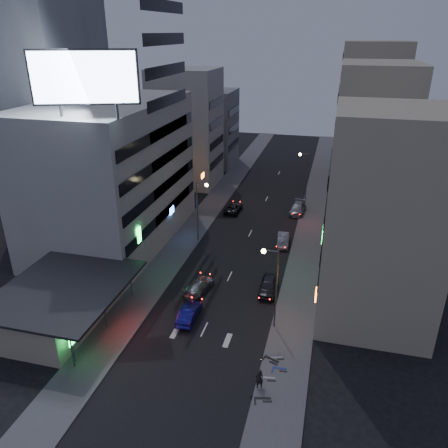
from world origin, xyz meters
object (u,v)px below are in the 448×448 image
(scooter_black_a, at_px, (271,391))
(scooter_silver_a, at_px, (276,372))
(parked_car_right_near, at_px, (268,286))
(scooter_black_b, at_px, (280,356))
(scooter_blue, at_px, (288,363))
(scooter_silver_b, at_px, (283,351))
(person, at_px, (259,379))
(parked_car_right_mid, at_px, (283,240))
(road_car_silver, at_px, (199,286))
(parked_car_left, at_px, (233,208))
(parked_car_right_far, at_px, (298,208))
(road_car_blue, at_px, (189,313))

(scooter_black_a, distance_m, scooter_silver_a, 2.16)
(parked_car_right_near, xyz_separation_m, scooter_black_b, (2.70, -10.65, -0.01))
(scooter_black_a, bearing_deg, parked_car_right_near, -2.84)
(scooter_blue, relative_size, scooter_silver_b, 1.03)
(person, relative_size, scooter_black_b, 0.84)
(person, xyz_separation_m, scooter_silver_b, (1.34, 4.03, -0.33))
(scooter_black_a, relative_size, scooter_black_b, 0.94)
(parked_car_right_mid, height_order, scooter_silver_a, parked_car_right_mid)
(parked_car_right_mid, bearing_deg, scooter_black_a, -90.33)
(scooter_silver_a, bearing_deg, scooter_silver_b, -14.04)
(scooter_black_a, xyz_separation_m, scooter_silver_a, (0.01, 2.16, -0.02))
(person, bearing_deg, road_car_silver, -80.81)
(scooter_blue, height_order, scooter_silver_b, scooter_blue)
(parked_car_right_near, height_order, scooter_silver_a, parked_car_right_near)
(scooter_blue, distance_m, scooter_silver_b, 1.54)
(person, bearing_deg, parked_car_right_near, -110.26)
(person, distance_m, scooter_silver_a, 1.78)
(person, distance_m, scooter_black_b, 3.47)
(scooter_black_b, bearing_deg, road_car_silver, 69.92)
(scooter_blue, bearing_deg, parked_car_left, 20.24)
(road_car_silver, distance_m, scooter_silver_a, 14.64)
(parked_car_right_mid, bearing_deg, road_car_silver, -124.48)
(parked_car_right_far, bearing_deg, parked_car_right_mid, -90.49)
(parked_car_left, height_order, road_car_silver, road_car_silver)
(parked_car_right_far, bearing_deg, parked_car_left, -165.13)
(road_car_blue, xyz_separation_m, scooter_silver_a, (9.25, -5.77, -0.01))
(road_car_silver, height_order, person, person)
(road_car_silver, xyz_separation_m, person, (8.76, -12.19, 0.31))
(parked_car_right_far, xyz_separation_m, scooter_silver_b, (2.04, -33.07, -0.09))
(scooter_black_b, bearing_deg, parked_car_right_mid, 28.65)
(road_car_blue, bearing_deg, scooter_blue, 154.94)
(parked_car_left, distance_m, scooter_blue, 34.77)
(road_car_blue, height_order, scooter_silver_b, road_car_blue)
(parked_car_right_near, relative_size, scooter_blue, 2.50)
(scooter_silver_b, bearing_deg, parked_car_right_far, -16.98)
(scooter_silver_b, bearing_deg, scooter_blue, -178.86)
(scooter_silver_b, bearing_deg, road_car_silver, 30.54)
(parked_car_left, height_order, parked_car_right_far, parked_car_right_far)
(scooter_black_a, relative_size, scooter_silver_a, 1.04)
(parked_car_right_near, relative_size, scooter_black_a, 2.31)
(parked_car_right_near, distance_m, road_car_silver, 7.44)
(road_car_blue, bearing_deg, scooter_silver_b, 161.10)
(parked_car_right_mid, relative_size, scooter_silver_b, 2.37)
(parked_car_left, relative_size, scooter_silver_a, 2.44)
(scooter_silver_b, bearing_deg, scooter_black_b, 147.89)
(parked_car_right_near, xyz_separation_m, parked_car_right_far, (0.82, 23.20, -0.02))
(parked_car_left, relative_size, scooter_black_b, 2.21)
(parked_car_right_mid, bearing_deg, scooter_silver_a, -89.81)
(person, relative_size, scooter_black_a, 0.89)
(scooter_blue, xyz_separation_m, scooter_black_b, (-0.73, 0.66, 0.08))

